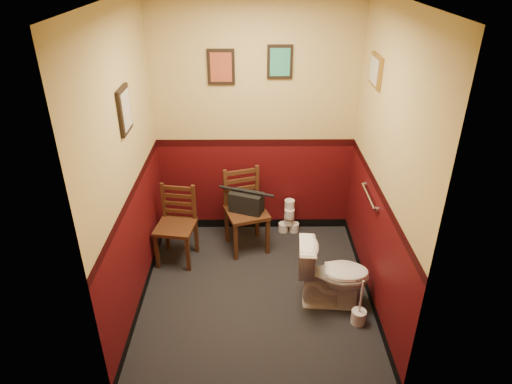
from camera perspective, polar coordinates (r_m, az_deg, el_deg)
floor at (r=4.65m, az=0.02°, el=-12.41°), size 2.20×2.40×0.00m
wall_back at (r=5.01m, az=-0.08°, el=8.72°), size 2.20×0.00×2.70m
wall_front at (r=2.87m, az=0.22°, el=-7.66°), size 2.20×0.00×2.70m
wall_left at (r=4.04m, az=-15.77°, el=2.62°), size 0.00×2.40×2.70m
wall_right at (r=4.06m, az=15.77°, el=2.72°), size 0.00×2.40×2.70m
grab_bar at (r=4.44m, az=13.93°, el=-0.52°), size 0.05×0.56×0.06m
framed_print_back_a at (r=4.83m, az=-4.39°, el=15.32°), size 0.28×0.04×0.36m
framed_print_back_b at (r=4.82m, az=3.01°, el=15.94°), size 0.26×0.04×0.34m
framed_print_left at (r=3.95m, az=-16.09°, el=9.81°), size 0.04×0.30×0.38m
framed_print_right at (r=4.38m, az=14.73°, el=14.48°), size 0.04×0.34×0.28m
toilet at (r=4.39m, az=9.63°, el=-10.12°), size 0.71×0.43×0.66m
toilet_brush at (r=4.39m, az=12.70°, el=-14.87°), size 0.13×0.13×0.48m
chair_left at (r=4.93m, az=-9.91°, el=-4.08°), size 0.45×0.45×0.84m
chair_right at (r=5.04m, az=-1.33°, el=-2.34°), size 0.54×0.54×0.92m
handbag at (r=4.94m, az=-1.21°, el=-1.24°), size 0.40×0.30×0.26m
tp_stack at (r=5.44m, az=4.16°, el=-3.33°), size 0.24×0.15×0.42m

